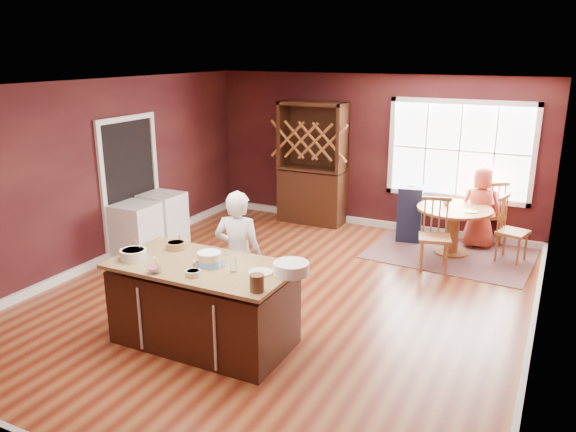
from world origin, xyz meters
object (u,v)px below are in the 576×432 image
object	(u,v)px
dining_table	(454,221)
chair_south	(435,235)
washer	(136,232)
chair_north	(487,212)
toddler	(413,194)
dryer	(163,220)
high_chair	(410,212)
seated_woman	(480,207)
layer_cake	(209,259)
chair_east	(513,229)
hutch	(312,164)
kitchen_island	(204,306)
baker	(238,255)

from	to	relation	value
dining_table	chair_south	size ratio (longest dim) A/B	1.08
washer	chair_north	bearing A→B (deg)	33.46
toddler	dryer	size ratio (longest dim) A/B	0.30
high_chair	chair_south	bearing A→B (deg)	-69.93
chair_south	seated_woman	xyz separation A→B (m)	(0.43, 1.30, 0.13)
washer	seated_woman	bearing A→B (deg)	32.09
layer_cake	chair_east	distance (m)	4.91
chair_east	chair_south	size ratio (longest dim) A/B	0.95
chair_north	hutch	distance (m)	3.12
chair_east	toddler	size ratio (longest dim) A/B	3.89
chair_north	seated_woman	distance (m)	0.25
kitchen_island	baker	size ratio (longest dim) A/B	1.25
seated_woman	chair_east	bearing A→B (deg)	133.61
kitchen_island	chair_north	distance (m)	5.29
chair_east	seated_woman	world-z (taller)	seated_woman
dining_table	layer_cake	size ratio (longest dim) A/B	3.25
kitchen_island	washer	world-z (taller)	kitchen_island
dining_table	high_chair	distance (m)	0.86
dining_table	chair_east	world-z (taller)	chair_east
baker	chair_east	distance (m)	4.38
chair_north	dining_table	bearing A→B (deg)	25.12
toddler	hutch	world-z (taller)	hutch
kitchen_island	chair_north	xyz separation A→B (m)	(2.27, 4.78, 0.11)
chair_east	high_chair	distance (m)	1.67
baker	washer	world-z (taller)	baker
dining_table	layer_cake	bearing A→B (deg)	-113.80
layer_cake	high_chair	distance (m)	4.54
baker	hutch	bearing A→B (deg)	-91.54
kitchen_island	washer	size ratio (longest dim) A/B	2.27
layer_cake	washer	distance (m)	3.06
washer	dryer	size ratio (longest dim) A/B	0.98
chair_east	hutch	xyz separation A→B (m)	(-3.53, 0.51, 0.60)
washer	chair_east	bearing A→B (deg)	25.27
hutch	dining_table	bearing A→B (deg)	-12.18
kitchen_island	seated_woman	world-z (taller)	seated_woman
chair_south	washer	bearing A→B (deg)	-173.25
dining_table	chair_east	distance (m)	0.87
chair_north	seated_woman	world-z (taller)	seated_woman
hutch	washer	world-z (taller)	hutch
layer_cake	hutch	xyz separation A→B (m)	(-0.89, 4.62, 0.11)
hutch	dryer	world-z (taller)	hutch
high_chair	layer_cake	bearing A→B (deg)	-113.00
seated_woman	high_chair	bearing A→B (deg)	1.48
layer_cake	chair_south	distance (m)	3.69
hutch	dryer	distance (m)	2.89
baker	hutch	size ratio (longest dim) A/B	0.71
baker	hutch	world-z (taller)	hutch
high_chair	dryer	world-z (taller)	high_chair
chair_east	high_chair	world-z (taller)	chair_east
dining_table	chair_north	world-z (taller)	chair_north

